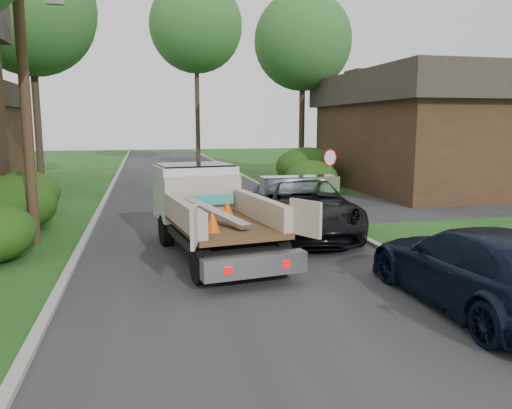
{
  "coord_description": "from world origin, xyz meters",
  "views": [
    {
      "loc": [
        -2.28,
        -10.43,
        3.47
      ],
      "look_at": [
        0.79,
        3.27,
        1.2
      ],
      "focal_mm": 35.0,
      "sensor_mm": 36.0,
      "label": 1
    }
  ],
  "objects": [
    {
      "name": "ground",
      "position": [
        0.0,
        0.0,
        0.0
      ],
      "size": [
        120.0,
        120.0,
        0.0
      ],
      "primitive_type": "plane",
      "color": "#1B4614",
      "rests_on": "ground"
    },
    {
      "name": "road",
      "position": [
        0.0,
        10.0,
        0.0
      ],
      "size": [
        8.0,
        90.0,
        0.02
      ],
      "primitive_type": "cube",
      "color": "#28282B",
      "rests_on": "ground"
    },
    {
      "name": "side_street",
      "position": [
        12.0,
        9.0,
        0.01
      ],
      "size": [
        16.0,
        7.0,
        0.02
      ],
      "primitive_type": "cube",
      "color": "#28282B",
      "rests_on": "ground"
    },
    {
      "name": "curb_left",
      "position": [
        -4.1,
        10.0,
        0.06
      ],
      "size": [
        0.2,
        90.0,
        0.12
      ],
      "primitive_type": "cube",
      "color": "#9E9E99",
      "rests_on": "ground"
    },
    {
      "name": "curb_right",
      "position": [
        4.1,
        10.0,
        0.06
      ],
      "size": [
        0.2,
        90.0,
        0.12
      ],
      "primitive_type": "cube",
      "color": "#9E9E99",
      "rests_on": "ground"
    },
    {
      "name": "stop_sign",
      "position": [
        5.2,
        9.0,
        1.78
      ],
      "size": [
        0.71,
        0.32,
        2.48
      ],
      "color": "slate",
      "rests_on": "ground"
    },
    {
      "name": "utility_pole",
      "position": [
        -5.48,
        4.98,
        5.17
      ],
      "size": [
        2.42,
        1.25,
        10.0
      ],
      "color": "#382619",
      "rests_on": "ground"
    },
    {
      "name": "house_right",
      "position": [
        13.0,
        14.0,
        3.16
      ],
      "size": [
        9.72,
        12.96,
        6.2
      ],
      "rotation": [
        0.0,
        0.0,
        1.57
      ],
      "color": "#392517",
      "rests_on": "ground"
    },
    {
      "name": "hedge_left_b",
      "position": [
        -6.5,
        6.5,
        0.94
      ],
      "size": [
        2.86,
        2.86,
        1.87
      ],
      "primitive_type": "ellipsoid",
      "color": "#194510",
      "rests_on": "ground"
    },
    {
      "name": "hedge_left_c",
      "position": [
        -6.8,
        10.0,
        0.85
      ],
      "size": [
        2.6,
        2.6,
        1.7
      ],
      "primitive_type": "ellipsoid",
      "color": "#194510",
      "rests_on": "ground"
    },
    {
      "name": "hedge_right_a",
      "position": [
        5.8,
        13.0,
        0.85
      ],
      "size": [
        2.6,
        2.6,
        1.7
      ],
      "primitive_type": "ellipsoid",
      "color": "#194510",
      "rests_on": "ground"
    },
    {
      "name": "hedge_right_b",
      "position": [
        6.5,
        16.0,
        1.1
      ],
      "size": [
        3.38,
        3.38,
        2.21
      ],
      "primitive_type": "ellipsoid",
      "color": "#194510",
      "rests_on": "ground"
    },
    {
      "name": "tree_left_far",
      "position": [
        -7.5,
        17.0,
        8.98
      ],
      "size": [
        6.4,
        6.4,
        12.2
      ],
      "color": "#2D2119",
      "rests_on": "ground"
    },
    {
      "name": "tree_right_far",
      "position": [
        7.5,
        20.0,
        8.48
      ],
      "size": [
        6.0,
        6.0,
        11.5
      ],
      "color": "#2D2119",
      "rests_on": "ground"
    },
    {
      "name": "tree_center_far",
      "position": [
        2.0,
        30.0,
        10.98
      ],
      "size": [
        7.2,
        7.2,
        14.6
      ],
      "color": "#2D2119",
      "rests_on": "ground"
    },
    {
      "name": "flatbed_truck",
      "position": [
        -0.68,
        3.17,
        1.26
      ],
      "size": [
        3.42,
        6.4,
        2.31
      ],
      "rotation": [
        0.0,
        0.0,
        0.15
      ],
      "color": "black",
      "rests_on": "ground"
    },
    {
      "name": "black_pickup",
      "position": [
        2.61,
        4.5,
        0.88
      ],
      "size": [
        3.9,
        6.74,
        1.77
      ],
      "primitive_type": "imported",
      "rotation": [
        0.0,
        0.0,
        -0.16
      ],
      "color": "black",
      "rests_on": "ground"
    },
    {
      "name": "navy_suv",
      "position": [
        3.8,
        -2.5,
        0.79
      ],
      "size": [
        2.23,
        5.46,
        1.58
      ],
      "primitive_type": "imported",
      "rotation": [
        0.0,
        0.0,
        3.14
      ],
      "color": "black",
      "rests_on": "ground"
    }
  ]
}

